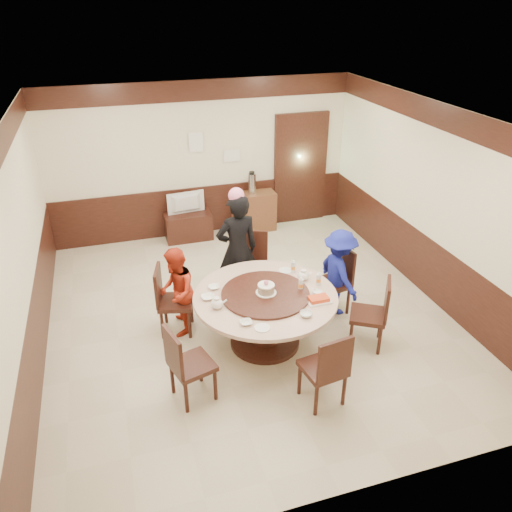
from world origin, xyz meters
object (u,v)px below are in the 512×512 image
object	(u,v)px
birthday_cake	(266,289)
tv_stand	(188,226)
person_red	(176,292)
shrimp_platter	(319,300)
person_standing	(237,250)
banquet_table	(265,309)
person_blue	(339,273)
thermos	(252,184)
television	(187,204)
side_cabinet	(254,211)

from	to	relation	value
birthday_cake	tv_stand	size ratio (longest dim) A/B	0.31
person_red	shrimp_platter	world-z (taller)	person_red
person_standing	person_red	size ratio (longest dim) A/B	1.38
banquet_table	person_red	size ratio (longest dim) A/B	1.47
person_blue	shrimp_platter	distance (m)	0.99
birthday_cake	thermos	bearing A→B (deg)	76.16
birthday_cake	shrimp_platter	bearing A→B (deg)	-29.97
person_blue	tv_stand	bearing A→B (deg)	22.18
person_standing	tv_stand	world-z (taller)	person_standing
person_standing	thermos	xyz separation A→B (m)	(0.92, 2.34, 0.09)
person_blue	shrimp_platter	world-z (taller)	person_blue
person_blue	tv_stand	size ratio (longest dim) A/B	1.50
shrimp_platter	television	distance (m)	3.86
person_standing	birthday_cake	size ratio (longest dim) A/B	6.50
banquet_table	thermos	xyz separation A→B (m)	(0.85, 3.43, 0.41)
tv_stand	side_cabinet	xyz separation A→B (m)	(1.28, 0.03, 0.12)
thermos	birthday_cake	bearing A→B (deg)	-103.84
person_standing	person_blue	bearing A→B (deg)	146.92
banquet_table	person_standing	distance (m)	1.14
thermos	tv_stand	bearing A→B (deg)	-178.62
person_red	birthday_cake	bearing A→B (deg)	70.45
tv_stand	thermos	xyz separation A→B (m)	(1.24, 0.03, 0.69)
birthday_cake	side_cabinet	bearing A→B (deg)	75.57
shrimp_platter	thermos	world-z (taller)	thermos
tv_stand	television	bearing A→B (deg)	0.00
person_standing	person_blue	world-z (taller)	person_standing
birthday_cake	television	bearing A→B (deg)	96.63
person_red	banquet_table	bearing A→B (deg)	70.34
person_standing	person_blue	distance (m)	1.47
birthday_cake	shrimp_platter	distance (m)	0.66
television	side_cabinet	distance (m)	1.32
television	person_standing	bearing A→B (deg)	91.78
banquet_table	television	world-z (taller)	television
person_standing	thermos	world-z (taller)	person_standing
birthday_cake	person_red	bearing A→B (deg)	149.60
banquet_table	birthday_cake	xyz separation A→B (m)	(0.01, -0.00, 0.31)
person_red	shrimp_platter	xyz separation A→B (m)	(1.61, -0.94, 0.16)
person_red	tv_stand	size ratio (longest dim) A/B	1.45
person_red	side_cabinet	size ratio (longest dim) A/B	1.54
person_blue	person_red	bearing A→B (deg)	79.03
side_cabinet	thermos	size ratio (longest dim) A/B	2.11
person_blue	side_cabinet	distance (m)	3.05
thermos	banquet_table	bearing A→B (deg)	-103.97
banquet_table	tv_stand	world-z (taller)	banquet_table
banquet_table	television	distance (m)	3.43
person_blue	television	world-z (taller)	person_blue
banquet_table	birthday_cake	bearing A→B (deg)	-13.44
shrimp_platter	side_cabinet	size ratio (longest dim) A/B	0.38
person_red	tv_stand	xyz separation A→B (m)	(0.64, 2.80, -0.37)
person_red	person_blue	xyz separation A→B (m)	(2.25, -0.19, 0.02)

